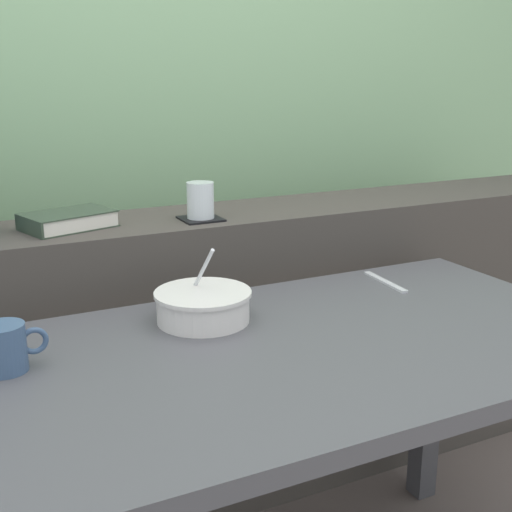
{
  "coord_description": "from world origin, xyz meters",
  "views": [
    {
      "loc": [
        -0.57,
        -1.04,
        1.2
      ],
      "look_at": [
        0.15,
        0.4,
        0.76
      ],
      "focal_mm": 46.34,
      "sensor_mm": 36.0,
      "label": 1
    }
  ],
  "objects_px": {
    "coaster_square": "(201,219)",
    "breakfast_table": "(308,389)",
    "juice_glass": "(200,201)",
    "fork_utensil": "(385,282)",
    "soup_bowl": "(203,306)",
    "ceramic_mug": "(5,348)",
    "closed_book": "(68,220)"
  },
  "relations": [
    {
      "from": "ceramic_mug",
      "to": "coaster_square",
      "type": "bearing_deg",
      "value": 37.73
    },
    {
      "from": "juice_glass",
      "to": "fork_utensil",
      "type": "bearing_deg",
      "value": -38.73
    },
    {
      "from": "closed_book",
      "to": "soup_bowl",
      "type": "height_order",
      "value": "closed_book"
    },
    {
      "from": "closed_book",
      "to": "ceramic_mug",
      "type": "bearing_deg",
      "value": -113.78
    },
    {
      "from": "breakfast_table",
      "to": "soup_bowl",
      "type": "xyz_separation_m",
      "value": [
        -0.14,
        0.19,
        0.14
      ]
    },
    {
      "from": "coaster_square",
      "to": "soup_bowl",
      "type": "bearing_deg",
      "value": -111.36
    },
    {
      "from": "breakfast_table",
      "to": "fork_utensil",
      "type": "relative_size",
      "value": 7.39
    },
    {
      "from": "coaster_square",
      "to": "breakfast_table",
      "type": "bearing_deg",
      "value": -88.56
    },
    {
      "from": "breakfast_table",
      "to": "closed_book",
      "type": "distance_m",
      "value": 0.71
    },
    {
      "from": "juice_glass",
      "to": "ceramic_mug",
      "type": "bearing_deg",
      "value": -142.27
    },
    {
      "from": "juice_glass",
      "to": "closed_book",
      "type": "relative_size",
      "value": 0.39
    },
    {
      "from": "soup_bowl",
      "to": "coaster_square",
      "type": "bearing_deg",
      "value": 68.64
    },
    {
      "from": "fork_utensil",
      "to": "soup_bowl",
      "type": "bearing_deg",
      "value": -171.46
    },
    {
      "from": "soup_bowl",
      "to": "ceramic_mug",
      "type": "bearing_deg",
      "value": -169.7
    },
    {
      "from": "coaster_square",
      "to": "ceramic_mug",
      "type": "relative_size",
      "value": 0.88
    },
    {
      "from": "coaster_square",
      "to": "juice_glass",
      "type": "distance_m",
      "value": 0.04
    },
    {
      "from": "closed_book",
      "to": "fork_utensil",
      "type": "distance_m",
      "value": 0.78
    },
    {
      "from": "closed_book",
      "to": "coaster_square",
      "type": "bearing_deg",
      "value": -9.38
    },
    {
      "from": "soup_bowl",
      "to": "ceramic_mug",
      "type": "xyz_separation_m",
      "value": [
        -0.39,
        -0.07,
        0.01
      ]
    },
    {
      "from": "closed_book",
      "to": "fork_utensil",
      "type": "height_order",
      "value": "closed_book"
    },
    {
      "from": "soup_bowl",
      "to": "fork_utensil",
      "type": "bearing_deg",
      "value": 4.66
    },
    {
      "from": "ceramic_mug",
      "to": "fork_utensil",
      "type": "bearing_deg",
      "value": 7.17
    },
    {
      "from": "soup_bowl",
      "to": "breakfast_table",
      "type": "bearing_deg",
      "value": -52.72
    },
    {
      "from": "closed_book",
      "to": "fork_utensil",
      "type": "relative_size",
      "value": 1.38
    },
    {
      "from": "juice_glass",
      "to": "closed_book",
      "type": "bearing_deg",
      "value": 170.62
    },
    {
      "from": "breakfast_table",
      "to": "ceramic_mug",
      "type": "height_order",
      "value": "ceramic_mug"
    },
    {
      "from": "fork_utensil",
      "to": "ceramic_mug",
      "type": "bearing_deg",
      "value": -168.94
    },
    {
      "from": "juice_glass",
      "to": "fork_utensil",
      "type": "height_order",
      "value": "juice_glass"
    },
    {
      "from": "closed_book",
      "to": "fork_utensil",
      "type": "xyz_separation_m",
      "value": [
        0.69,
        -0.35,
        -0.15
      ]
    },
    {
      "from": "juice_glass",
      "to": "ceramic_mug",
      "type": "xyz_separation_m",
      "value": [
        -0.52,
        -0.4,
        -0.14
      ]
    },
    {
      "from": "breakfast_table",
      "to": "juice_glass",
      "type": "relative_size",
      "value": 13.78
    },
    {
      "from": "coaster_square",
      "to": "juice_glass",
      "type": "height_order",
      "value": "juice_glass"
    }
  ]
}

